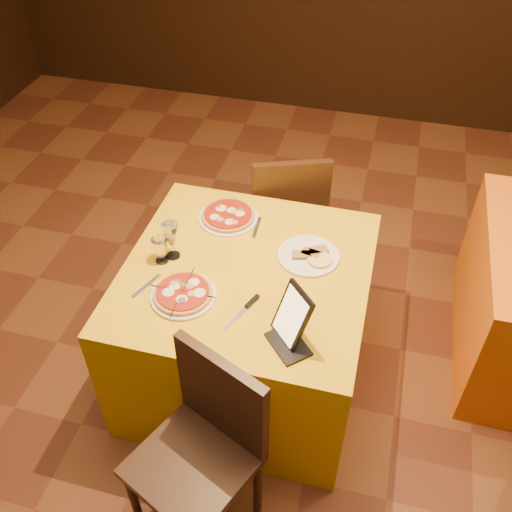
% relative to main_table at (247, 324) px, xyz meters
% --- Properties ---
extents(floor, '(6.00, 7.00, 0.01)m').
position_rel_main_table_xyz_m(floor, '(0.04, -0.53, -0.38)').
color(floor, '#5E2D19').
rests_on(floor, ground).
extents(main_table, '(1.10, 1.10, 0.75)m').
position_rel_main_table_xyz_m(main_table, '(0.00, 0.00, 0.00)').
color(main_table, gold).
rests_on(main_table, floor).
extents(chair_main_near, '(0.54, 0.54, 0.91)m').
position_rel_main_table_xyz_m(chair_main_near, '(-0.00, -0.80, 0.08)').
color(chair_main_near, '#301D0F').
rests_on(chair_main_near, floor).
extents(chair_main_far, '(0.61, 0.61, 0.91)m').
position_rel_main_table_xyz_m(chair_main_far, '(-0.00, 0.84, 0.08)').
color(chair_main_far, black).
rests_on(chair_main_far, floor).
extents(pizza_near, '(0.28, 0.28, 0.03)m').
position_rel_main_table_xyz_m(pizza_near, '(-0.22, -0.23, 0.39)').
color(pizza_near, white).
rests_on(pizza_near, main_table).
extents(pizza_far, '(0.29, 0.29, 0.03)m').
position_rel_main_table_xyz_m(pizza_far, '(-0.18, 0.33, 0.39)').
color(pizza_far, white).
rests_on(pizza_far, main_table).
extents(cutlet_dish, '(0.28, 0.28, 0.03)m').
position_rel_main_table_xyz_m(cutlet_dish, '(0.26, 0.15, 0.39)').
color(cutlet_dish, white).
rests_on(cutlet_dish, main_table).
extents(wine_glass, '(0.08, 0.08, 0.19)m').
position_rel_main_table_xyz_m(wine_glass, '(-0.35, 0.00, 0.47)').
color(wine_glass, tan).
rests_on(wine_glass, main_table).
extents(water_glass, '(0.07, 0.07, 0.13)m').
position_rel_main_table_xyz_m(water_glass, '(-0.39, -0.04, 0.44)').
color(water_glass, silver).
rests_on(water_glass, main_table).
extents(tablet, '(0.18, 0.19, 0.23)m').
position_rel_main_table_xyz_m(tablet, '(0.27, -0.33, 0.49)').
color(tablet, black).
rests_on(tablet, main_table).
extents(knife, '(0.09, 0.20, 0.01)m').
position_rel_main_table_xyz_m(knife, '(0.05, -0.27, 0.38)').
color(knife, '#ABA9B0').
rests_on(knife, main_table).
extents(fork_near, '(0.08, 0.17, 0.01)m').
position_rel_main_table_xyz_m(fork_near, '(-0.39, -0.21, 0.38)').
color(fork_near, silver).
rests_on(fork_near, main_table).
extents(fork_far, '(0.03, 0.16, 0.01)m').
position_rel_main_table_xyz_m(fork_far, '(-0.03, 0.29, 0.38)').
color(fork_far, '#ABACB2').
rests_on(fork_far, main_table).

